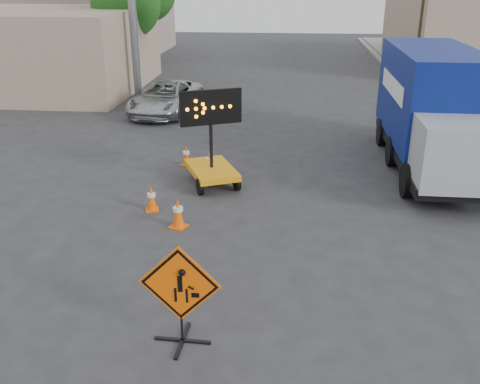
# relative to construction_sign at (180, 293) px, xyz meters

# --- Properties ---
(ground) EXTENTS (100.00, 100.00, 0.00)m
(ground) POSITION_rel_construction_sign_xyz_m (0.69, 0.37, -0.94)
(ground) COLOR #2D2D30
(ground) RESTS_ON ground
(curb_right) EXTENTS (0.40, 60.00, 0.12)m
(curb_right) POSITION_rel_construction_sign_xyz_m (7.89, 15.37, -0.88)
(curb_right) COLOR gray
(curb_right) RESTS_ON ground
(storefront_left_near) EXTENTS (14.00, 10.00, 4.00)m
(storefront_left_near) POSITION_rel_construction_sign_xyz_m (-13.31, 20.37, 1.06)
(storefront_left_near) COLOR tan
(storefront_left_near) RESTS_ON ground
(storefront_left_far) EXTENTS (12.00, 10.00, 4.40)m
(storefront_left_far) POSITION_rel_construction_sign_xyz_m (-14.31, 34.37, 1.26)
(storefront_left_far) COLOR gray
(storefront_left_far) RESTS_ON ground
(building_right_far) EXTENTS (10.00, 14.00, 4.60)m
(building_right_far) POSITION_rel_construction_sign_xyz_m (13.69, 30.37, 1.36)
(building_right_far) COLOR tan
(building_right_far) RESTS_ON ground
(tree_left_near) EXTENTS (3.71, 3.71, 6.03)m
(tree_left_near) POSITION_rel_construction_sign_xyz_m (-7.31, 22.37, 3.22)
(tree_left_near) COLOR #432F1D
(tree_left_near) RESTS_ON ground
(construction_sign) EXTENTS (1.35, 0.95, 1.79)m
(construction_sign) POSITION_rel_construction_sign_xyz_m (0.00, 0.00, 0.00)
(construction_sign) COLOR black
(construction_sign) RESTS_ON ground
(arrow_board) EXTENTS (1.86, 2.25, 2.77)m
(arrow_board) POSITION_rel_construction_sign_xyz_m (-0.54, 7.17, -0.32)
(arrow_board) COLOR orange
(arrow_board) RESTS_ON ground
(pickup_truck) EXTENTS (2.85, 5.08, 1.34)m
(pickup_truck) POSITION_rel_construction_sign_xyz_m (-3.75, 15.51, -0.27)
(pickup_truck) COLOR #B4B7BC
(pickup_truck) RESTS_ON ground
(box_truck) EXTENTS (2.47, 7.57, 3.59)m
(box_truck) POSITION_rel_construction_sign_xyz_m (5.98, 9.31, 0.69)
(box_truck) COLOR black
(box_truck) RESTS_ON ground
(cone_a) EXTENTS (0.49, 0.49, 0.75)m
(cone_a) POSITION_rel_construction_sign_xyz_m (-0.93, 4.27, -0.57)
(cone_a) COLOR #FE5B05
(cone_a) RESTS_ON ground
(cone_b) EXTENTS (0.42, 0.42, 0.66)m
(cone_b) POSITION_rel_construction_sign_xyz_m (-1.82, 5.19, -0.61)
(cone_b) COLOR #FE5B05
(cone_b) RESTS_ON ground
(cone_c) EXTENTS (0.50, 0.50, 0.76)m
(cone_c) POSITION_rel_construction_sign_xyz_m (-0.71, 7.96, -0.56)
(cone_c) COLOR #FE5B05
(cone_c) RESTS_ON ground
(cone_d) EXTENTS (0.40, 0.40, 0.65)m
(cone_d) POSITION_rel_construction_sign_xyz_m (-1.59, 8.75, -0.62)
(cone_d) COLOR #FE5B05
(cone_d) RESTS_ON ground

